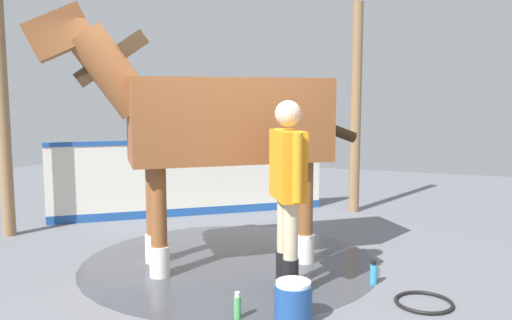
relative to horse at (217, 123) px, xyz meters
name	(u,v)px	position (x,y,z in m)	size (l,w,h in m)	color
ground_plane	(230,275)	(-0.28, -0.25, -1.51)	(16.00, 16.00, 0.02)	slate
wet_patch	(230,262)	(0.08, -0.10, -1.50)	(3.17, 3.17, 0.00)	#42444C
barrier_wall	(192,180)	(1.95, 1.30, -0.97)	(2.53, 3.33, 1.15)	silver
roof_post_near	(3,112)	(0.12, 2.99, 0.08)	(0.16, 0.16, 3.17)	olive
roof_post_far	(356,109)	(3.06, -0.93, 0.08)	(0.16, 0.16, 3.17)	olive
horse	(217,123)	(0.00, 0.00, 0.00)	(2.24, 2.87, 2.65)	brown
handler	(288,182)	(-0.55, -0.93, -0.48)	(0.61, 0.45, 1.75)	black
wash_bucket	(293,302)	(-1.15, -1.17, -1.33)	(0.30, 0.30, 0.34)	#1E478C
bottle_shampoo	(374,273)	(-0.07, -1.65, -1.40)	(0.07, 0.07, 0.23)	#3399CC
bottle_spray	(237,307)	(-1.24, -0.73, -1.40)	(0.06, 0.06, 0.23)	#4CA559
hose_coil	(424,302)	(-0.42, -2.13, -1.48)	(0.50, 0.50, 0.03)	black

